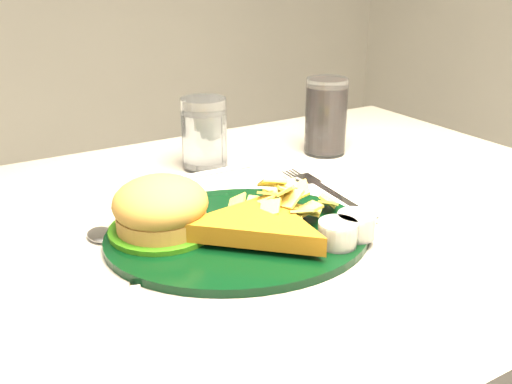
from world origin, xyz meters
TOP-DOWN VIEW (x-y plane):
  - dinner_plate at (-0.03, -0.05)m, footprint 0.41×0.38m
  - water_glass at (0.05, 0.21)m, footprint 0.09×0.09m
  - cola_glass at (0.28, 0.17)m, footprint 0.09×0.09m
  - fork_napkin at (0.15, -0.03)m, footprint 0.16×0.21m
  - spoon at (-0.17, -0.04)m, footprint 0.09×0.17m
  - wrapped_straw at (0.04, 0.17)m, footprint 0.22×0.08m

SIDE VIEW (x-z plane):
  - wrapped_straw at x=0.04m, z-range 0.75..0.76m
  - spoon at x=-0.17m, z-range 0.75..0.76m
  - fork_napkin at x=0.15m, z-range 0.75..0.76m
  - dinner_plate at x=-0.03m, z-range 0.75..0.83m
  - water_glass at x=0.05m, z-range 0.75..0.87m
  - cola_glass at x=0.28m, z-range 0.75..0.89m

